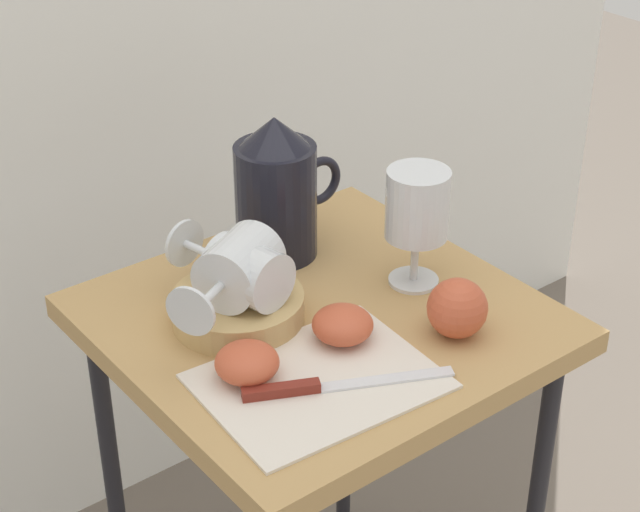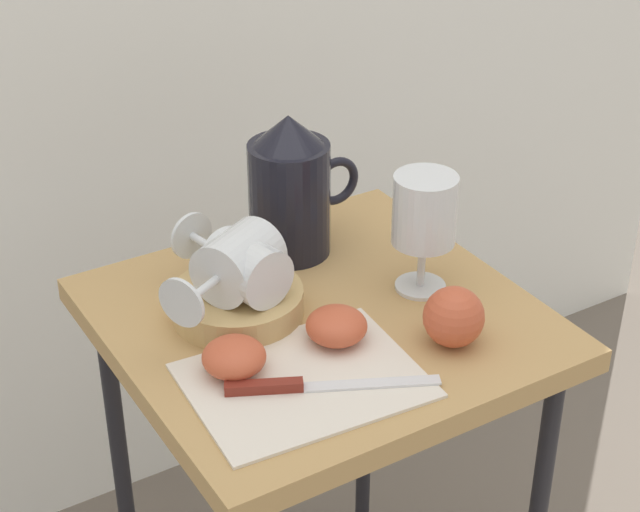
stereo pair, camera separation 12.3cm
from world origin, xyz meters
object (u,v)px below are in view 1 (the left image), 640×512
pitcher (277,199)px  wine_glass_tipped_far (238,269)px  apple_half_left (247,362)px  wine_glass_upright (417,211)px  basket_tray (238,308)px  apple_whole (457,308)px  table (320,361)px  knife (317,386)px  apple_half_right (343,325)px  wine_glass_tipped_near (244,271)px

pitcher → wine_glass_tipped_far: pitcher is taller
apple_half_left → wine_glass_tipped_far: bearing=60.1°
wine_glass_upright → wine_glass_tipped_far: bearing=165.3°
basket_tray → apple_whole: 0.26m
wine_glass_tipped_far → apple_half_left: (-0.06, -0.10, -0.05)m
apple_half_left → pitcher: bearing=47.3°
apple_whole → wine_glass_upright: bearing=71.5°
table → basket_tray: (-0.09, 0.05, 0.09)m
apple_whole → knife: 0.20m
apple_half_left → apple_half_right: size_ratio=1.00×
basket_tray → wine_glass_tipped_far: bearing=-104.6°
table → apple_half_right: (-0.02, -0.06, 0.09)m
table → pitcher: size_ratio=3.41×
pitcher → apple_half_left: size_ratio=2.72×
wine_glass_upright → wine_glass_tipped_near: size_ratio=0.96×
wine_glass_tipped_near → knife: 0.17m
table → basket_tray: size_ratio=4.18×
wine_glass_tipped_far → apple_half_right: wine_glass_tipped_far is taller
wine_glass_upright → apple_whole: size_ratio=2.18×
table → apple_whole: size_ratio=9.29×
apple_half_right → apple_half_left: bearing=176.9°
table → apple_whole: bearing=-53.3°
pitcher → wine_glass_upright: 0.19m
pitcher → apple_half_left: 0.29m
apple_half_left → knife: 0.08m
wine_glass_tipped_near → wine_glass_upright: bearing=-14.2°
wine_glass_tipped_far → apple_whole: size_ratio=2.35×
table → apple_half_left: (-0.14, -0.06, 0.09)m
wine_glass_upright → basket_tray: bearing=163.9°
pitcher → basket_tray: bearing=-142.4°
pitcher → wine_glass_tipped_near: (-0.13, -0.11, -0.01)m
table → wine_glass_tipped_far: (-0.09, 0.04, 0.15)m
apple_whole → basket_tray: bearing=135.7°
apple_half_left → apple_whole: size_ratio=1.00×
basket_tray → apple_half_left: size_ratio=2.22×
wine_glass_upright → wine_glass_tipped_far: size_ratio=0.93×
table → knife: knife is taller
table → pitcher: 0.22m
apple_whole → knife: (-0.20, 0.01, -0.03)m
wine_glass_upright → knife: (-0.24, -0.10, -0.09)m
basket_tray → knife: basket_tray is taller
basket_tray → pitcher: bearing=37.6°
apple_half_left → knife: (0.05, -0.07, -0.02)m
apple_half_left → apple_whole: bearing=-17.3°
knife → apple_half_right: bearing=35.3°
wine_glass_tipped_near → knife: size_ratio=0.74×
table → pitcher: bearing=73.0°
apple_half_right → pitcher: bearing=73.8°
wine_glass_tipped_near → wine_glass_tipped_far: 0.01m
apple_half_right → table: bearing=75.6°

